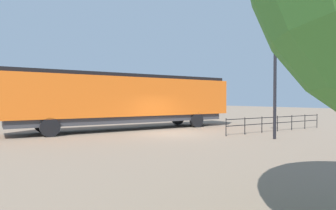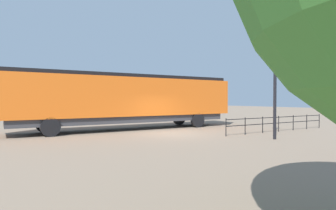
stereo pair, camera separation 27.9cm
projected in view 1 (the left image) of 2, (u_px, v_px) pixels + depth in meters
ground_plane at (173, 133)px, 17.48m from camera, size 120.00×120.00×0.00m
locomotive at (132, 99)px, 19.93m from camera, size 2.85×16.29×3.84m
lamp_post at (275, 47)px, 14.94m from camera, size 0.55×0.55×6.80m
platform_fence at (277, 121)px, 18.63m from camera, size 0.05×9.29×1.03m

